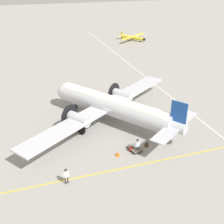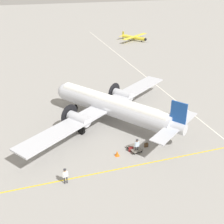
{
  "view_description": "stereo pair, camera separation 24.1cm",
  "coord_description": "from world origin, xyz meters",
  "px_view_note": "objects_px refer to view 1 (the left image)",
  "views": [
    {
      "loc": [
        9.94,
        30.56,
        17.83
      ],
      "look_at": [
        0.0,
        0.0,
        1.55
      ],
      "focal_mm": 45.0,
      "sensor_mm": 36.0,
      "label": 1
    },
    {
      "loc": [
        9.71,
        30.63,
        17.83
      ],
      "look_at": [
        0.0,
        0.0,
        1.55
      ],
      "focal_mm": 45.0,
      "sensor_mm": 36.0,
      "label": 2
    }
  ],
  "objects_px": {
    "passenger_boarding": "(137,144)",
    "suitcase_near_door": "(131,149)",
    "baggage_cart": "(135,148)",
    "light_aircraft_distant": "(133,37)",
    "crew_foreground": "(66,175)",
    "suitcase_upright_spare": "(147,145)",
    "airliner_main": "(110,105)",
    "traffic_cone": "(118,153)"
  },
  "relations": [
    {
      "from": "suitcase_near_door",
      "to": "passenger_boarding",
      "type": "bearing_deg",
      "value": 140.89
    },
    {
      "from": "suitcase_upright_spare",
      "to": "traffic_cone",
      "type": "height_order",
      "value": "traffic_cone"
    },
    {
      "from": "passenger_boarding",
      "to": "light_aircraft_distant",
      "type": "bearing_deg",
      "value": -111.58
    },
    {
      "from": "crew_foreground",
      "to": "traffic_cone",
      "type": "relative_size",
      "value": 2.63
    },
    {
      "from": "suitcase_near_door",
      "to": "traffic_cone",
      "type": "relative_size",
      "value": 0.92
    },
    {
      "from": "baggage_cart",
      "to": "suitcase_near_door",
      "type": "bearing_deg",
      "value": 80.46
    },
    {
      "from": "light_aircraft_distant",
      "to": "airliner_main",
      "type": "bearing_deg",
      "value": -60.96
    },
    {
      "from": "baggage_cart",
      "to": "light_aircraft_distant",
      "type": "height_order",
      "value": "light_aircraft_distant"
    },
    {
      "from": "suitcase_upright_spare",
      "to": "airliner_main",
      "type": "bearing_deg",
      "value": -72.51
    },
    {
      "from": "airliner_main",
      "to": "suitcase_upright_spare",
      "type": "xyz_separation_m",
      "value": [
        -2.17,
        6.88,
        -2.16
      ]
    },
    {
      "from": "passenger_boarding",
      "to": "baggage_cart",
      "type": "relative_size",
      "value": 0.88
    },
    {
      "from": "crew_foreground",
      "to": "passenger_boarding",
      "type": "distance_m",
      "value": 8.58
    },
    {
      "from": "suitcase_near_door",
      "to": "traffic_cone",
      "type": "bearing_deg",
      "value": 11.62
    },
    {
      "from": "crew_foreground",
      "to": "suitcase_upright_spare",
      "type": "bearing_deg",
      "value": 10.53
    },
    {
      "from": "suitcase_near_door",
      "to": "baggage_cart",
      "type": "distance_m",
      "value": 0.45
    },
    {
      "from": "passenger_boarding",
      "to": "baggage_cart",
      "type": "xyz_separation_m",
      "value": [
        0.06,
        -0.43,
        -0.76
      ]
    },
    {
      "from": "crew_foreground",
      "to": "suitcase_upright_spare",
      "type": "distance_m",
      "value": 10.18
    },
    {
      "from": "crew_foreground",
      "to": "light_aircraft_distant",
      "type": "bearing_deg",
      "value": 53.88
    },
    {
      "from": "suitcase_near_door",
      "to": "suitcase_upright_spare",
      "type": "relative_size",
      "value": 1.05
    },
    {
      "from": "airliner_main",
      "to": "suitcase_upright_spare",
      "type": "height_order",
      "value": "airliner_main"
    },
    {
      "from": "crew_foreground",
      "to": "suitcase_near_door",
      "type": "height_order",
      "value": "crew_foreground"
    },
    {
      "from": "crew_foreground",
      "to": "passenger_boarding",
      "type": "bearing_deg",
      "value": 9.39
    },
    {
      "from": "suitcase_near_door",
      "to": "traffic_cone",
      "type": "distance_m",
      "value": 1.74
    },
    {
      "from": "suitcase_upright_spare",
      "to": "baggage_cart",
      "type": "xyz_separation_m",
      "value": [
        1.5,
        0.24,
        0.02
      ]
    },
    {
      "from": "crew_foreground",
      "to": "suitcase_near_door",
      "type": "bearing_deg",
      "value": 13.28
    },
    {
      "from": "airliner_main",
      "to": "suitcase_near_door",
      "type": "distance_m",
      "value": 7.45
    },
    {
      "from": "crew_foreground",
      "to": "passenger_boarding",
      "type": "relative_size",
      "value": 0.99
    },
    {
      "from": "suitcase_near_door",
      "to": "light_aircraft_distant",
      "type": "relative_size",
      "value": 0.06
    },
    {
      "from": "traffic_cone",
      "to": "suitcase_upright_spare",
      "type": "bearing_deg",
      "value": -170.63
    },
    {
      "from": "crew_foreground",
      "to": "baggage_cart",
      "type": "xyz_separation_m",
      "value": [
        -8.11,
        -3.06,
        -0.75
      ]
    },
    {
      "from": "passenger_boarding",
      "to": "light_aircraft_distant",
      "type": "xyz_separation_m",
      "value": [
        -19.97,
        -50.99,
        -0.18
      ]
    },
    {
      "from": "passenger_boarding",
      "to": "suitcase_near_door",
      "type": "distance_m",
      "value": 1.02
    },
    {
      "from": "suitcase_near_door",
      "to": "traffic_cone",
      "type": "height_order",
      "value": "traffic_cone"
    },
    {
      "from": "passenger_boarding",
      "to": "airliner_main",
      "type": "bearing_deg",
      "value": -84.62
    },
    {
      "from": "suitcase_near_door",
      "to": "airliner_main",
      "type": "bearing_deg",
      "value": -88.24
    },
    {
      "from": "baggage_cart",
      "to": "airliner_main",
      "type": "bearing_deg",
      "value": -5.46
    },
    {
      "from": "baggage_cart",
      "to": "traffic_cone",
      "type": "bearing_deg",
      "value": 88.64
    },
    {
      "from": "airliner_main",
      "to": "crew_foreground",
      "type": "xyz_separation_m",
      "value": [
        7.44,
        10.18,
        -1.39
      ]
    },
    {
      "from": "suitcase_near_door",
      "to": "light_aircraft_distant",
      "type": "bearing_deg",
      "value": -112.05
    },
    {
      "from": "crew_foreground",
      "to": "suitcase_upright_spare",
      "type": "xyz_separation_m",
      "value": [
        -9.6,
        -3.3,
        -0.77
      ]
    },
    {
      "from": "baggage_cart",
      "to": "suitcase_upright_spare",
      "type": "bearing_deg",
      "value": -91.67
    },
    {
      "from": "airliner_main",
      "to": "baggage_cart",
      "type": "relative_size",
      "value": 12.51
    }
  ]
}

